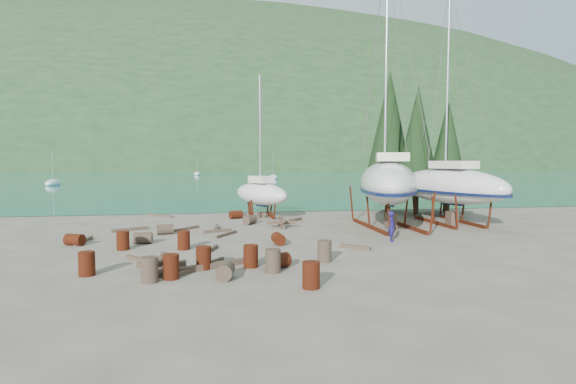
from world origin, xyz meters
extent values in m
plane|color=#5B5548|center=(0.00, 0.00, 0.00)|extent=(600.00, 600.00, 0.00)
plane|color=#18727A|center=(0.00, 315.00, 0.01)|extent=(700.00, 700.00, 0.00)
ellipsoid|color=#1F361B|center=(0.00, 320.00, 0.00)|extent=(800.00, 360.00, 110.00)
cube|color=beige|center=(-60.00, 190.00, 2.00)|extent=(6.00, 5.00, 4.00)
cube|color=#A54C2D|center=(-60.00, 190.00, 4.80)|extent=(6.60, 5.60, 1.60)
cube|color=beige|center=(-20.00, 190.00, 2.00)|extent=(6.00, 5.00, 4.00)
cube|color=#A54C2D|center=(-20.00, 190.00, 4.80)|extent=(6.60, 5.60, 1.60)
cube|color=beige|center=(30.00, 190.00, 2.00)|extent=(6.00, 5.00, 4.00)
cube|color=#A54C2D|center=(30.00, 190.00, 4.80)|extent=(6.60, 5.60, 1.60)
cylinder|color=black|center=(12.50, 12.00, 0.80)|extent=(0.36, 0.36, 1.60)
cone|color=black|center=(12.50, 12.00, 5.80)|extent=(3.60, 3.60, 8.40)
cylinder|color=black|center=(14.00, 10.00, 0.68)|extent=(0.36, 0.36, 1.36)
cone|color=black|center=(14.00, 10.00, 4.93)|extent=(3.06, 3.06, 7.14)
cylinder|color=black|center=(11.00, 14.00, 0.92)|extent=(0.36, 0.36, 1.84)
cone|color=black|center=(11.00, 14.00, 6.67)|extent=(4.14, 4.14, 9.66)
cylinder|color=black|center=(15.50, 13.00, 0.72)|extent=(0.36, 0.36, 1.44)
cone|color=black|center=(15.50, 13.00, 5.22)|extent=(3.24, 3.24, 7.56)
ellipsoid|color=silver|center=(-30.00, 60.00, 0.38)|extent=(2.00, 5.00, 1.40)
cylinder|color=silver|center=(-30.00, 60.00, 3.23)|extent=(0.08, 0.08, 5.00)
ellipsoid|color=silver|center=(10.00, 80.00, 0.38)|extent=(2.00, 5.00, 1.40)
cylinder|color=silver|center=(10.00, 80.00, 3.23)|extent=(0.08, 0.08, 5.00)
ellipsoid|color=silver|center=(-8.00, 110.00, 0.38)|extent=(2.00, 5.00, 1.40)
cylinder|color=silver|center=(-8.00, 110.00, 3.23)|extent=(0.08, 0.08, 5.00)
ellipsoid|color=silver|center=(7.56, 5.57, 2.83)|extent=(6.79, 11.77, 2.64)
cube|color=#0B1538|center=(7.56, 5.00, 1.96)|extent=(0.90, 2.01, 1.00)
cube|color=silver|center=(7.56, 5.00, 4.40)|extent=(2.82, 3.80, 0.50)
cylinder|color=silver|center=(7.56, 6.13, 11.03)|extent=(0.14, 0.14, 13.57)
cube|color=#632711|center=(6.40, 5.57, 0.10)|extent=(0.18, 6.22, 0.20)
cube|color=#632711|center=(8.71, 5.57, 0.10)|extent=(0.18, 6.22, 0.20)
cube|color=brown|center=(7.56, 5.00, 0.50)|extent=(0.50, 0.80, 1.01)
ellipsoid|color=silver|center=(12.29, 6.73, 2.50)|extent=(4.99, 10.22, 2.32)
cube|color=#0B1538|center=(12.29, 6.24, 1.79)|extent=(0.64, 1.78, 1.00)
cube|color=silver|center=(12.29, 6.24, 3.92)|extent=(2.19, 3.23, 0.50)
cylinder|color=silver|center=(12.29, 7.22, 9.67)|extent=(0.14, 0.14, 11.80)
cube|color=#632711|center=(11.29, 6.73, 0.10)|extent=(0.18, 5.41, 0.20)
cube|color=#632711|center=(13.29, 6.73, 0.10)|extent=(0.18, 5.41, 0.20)
cube|color=brown|center=(12.29, 6.24, 0.42)|extent=(0.50, 0.80, 0.84)
ellipsoid|color=silver|center=(0.33, 12.47, 1.70)|extent=(4.62, 6.86, 1.70)
cube|color=#0B1538|center=(0.33, 12.14, 1.30)|extent=(0.72, 1.18, 1.00)
cube|color=silver|center=(0.33, 12.14, 2.79)|extent=(1.86, 2.27, 0.50)
cylinder|color=silver|center=(0.33, 12.80, 6.60)|extent=(0.14, 0.14, 7.91)
cube|color=#632711|center=(-0.40, 12.47, 0.10)|extent=(0.18, 3.63, 0.20)
cube|color=#632711|center=(1.06, 12.47, 0.10)|extent=(0.18, 3.63, 0.20)
cube|color=brown|center=(0.33, 12.14, 0.17)|extent=(0.50, 0.80, 0.35)
imported|color=#1A1354|center=(5.97, 0.98, 0.79)|extent=(0.51, 0.65, 1.58)
cylinder|color=#632711|center=(-7.68, -3.84, 0.44)|extent=(0.58, 0.58, 0.88)
cylinder|color=#2D2823|center=(-2.71, -5.13, 0.29)|extent=(0.72, 0.96, 0.58)
cylinder|color=#632711|center=(-9.91, 2.40, 0.29)|extent=(1.04, 0.89, 0.58)
cylinder|color=#632711|center=(-4.61, -4.81, 0.44)|extent=(0.58, 0.58, 0.88)
cylinder|color=#632711|center=(-1.58, 11.45, 0.29)|extent=(1.03, 0.87, 0.58)
cylinder|color=#2D2823|center=(-0.93, -4.47, 0.44)|extent=(0.58, 0.58, 0.88)
cylinder|color=#632711|center=(0.05, 1.05, 0.29)|extent=(0.65, 0.93, 0.58)
cylinder|color=#632711|center=(0.03, -6.74, 0.44)|extent=(0.58, 0.58, 0.88)
cylinder|color=#632711|center=(-7.34, 0.90, 0.44)|extent=(0.58, 0.58, 0.88)
cylinder|color=#2D2823|center=(-5.86, 5.14, 0.29)|extent=(0.99, 0.76, 0.58)
cylinder|color=#632711|center=(-1.69, -3.50, 0.44)|extent=(0.58, 0.58, 0.88)
cylinder|color=#2D2823|center=(-0.81, 8.37, 0.29)|extent=(1.00, 1.05, 0.58)
cylinder|color=#632711|center=(-0.63, -3.81, 0.29)|extent=(1.05, 0.96, 0.58)
cylinder|color=#632711|center=(-3.51, -3.52, 0.44)|extent=(0.58, 0.58, 0.88)
cylinder|color=#632711|center=(-4.53, 0.52, 0.44)|extent=(0.58, 0.58, 0.88)
cylinder|color=#2D2823|center=(-6.65, 2.37, 0.29)|extent=(0.88, 0.59, 0.58)
cylinder|color=#2D2823|center=(-5.30, -5.15, 0.44)|extent=(0.58, 0.58, 0.88)
cylinder|color=#2D2823|center=(1.41, -3.00, 0.44)|extent=(0.58, 0.58, 0.88)
cube|color=brown|center=(-7.18, 13.75, 0.07)|extent=(2.15, 2.23, 0.14)
cube|color=brown|center=(-8.07, 6.77, 0.09)|extent=(2.01, 1.14, 0.19)
cube|color=brown|center=(-3.58, -3.34, 0.07)|extent=(1.77, 2.60, 0.15)
cube|color=brown|center=(-2.93, 5.39, 0.09)|extent=(1.67, 0.80, 0.17)
cube|color=brown|center=(-3.37, -0.40, 0.08)|extent=(0.90, 2.27, 0.16)
cube|color=brown|center=(2.37, 9.37, 0.10)|extent=(1.22, 1.32, 0.19)
cube|color=brown|center=(3.47, -0.69, 0.09)|extent=(1.26, 1.14, 0.17)
cube|color=brown|center=(-2.99, 6.37, 0.09)|extent=(0.29, 2.14, 0.19)
cube|color=brown|center=(-0.97, 14.00, 0.08)|extent=(0.23, 2.31, 0.15)
cube|color=brown|center=(-2.46, 4.12, 0.08)|extent=(1.28, 1.88, 0.15)
cube|color=brown|center=(-5.95, -2.01, 0.08)|extent=(1.80, 1.92, 0.17)
cube|color=brown|center=(-5.10, 6.30, 0.07)|extent=(2.10, 2.38, 0.15)
cube|color=brown|center=(-3.06, -3.44, 0.11)|extent=(2.78, 1.63, 0.23)
cube|color=brown|center=(-9.72, 3.23, 0.08)|extent=(0.39, 2.12, 0.16)
cube|color=brown|center=(-5.05, -3.76, 0.10)|extent=(0.20, 1.80, 0.20)
cube|color=brown|center=(-5.05, -3.76, 0.30)|extent=(1.80, 0.20, 0.20)
cube|color=brown|center=(-5.05, -3.76, 0.50)|extent=(0.20, 1.80, 0.20)
cube|color=brown|center=(1.05, 6.79, 0.10)|extent=(0.20, 1.80, 0.20)
cube|color=brown|center=(1.05, 6.79, 0.30)|extent=(1.80, 0.20, 0.20)
cube|color=brown|center=(1.05, 6.79, 0.50)|extent=(0.20, 1.80, 0.20)
camera|label=1|loc=(-3.05, -20.89, 4.18)|focal=28.00mm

